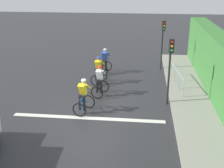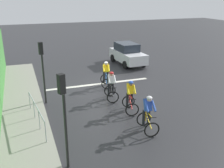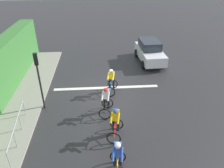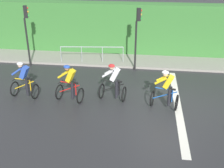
% 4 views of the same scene
% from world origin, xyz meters
% --- Properties ---
extents(ground_plane, '(80.00, 80.00, 0.00)m').
position_xyz_m(ground_plane, '(0.00, 0.00, 0.00)').
color(ground_plane, '#28282B').
extents(sidewalk_kerb, '(2.80, 18.29, 0.12)m').
position_xyz_m(sidewalk_kerb, '(5.25, 2.00, 0.06)').
color(sidewalk_kerb, gray).
rests_on(sidewalk_kerb, ground).
extents(road_marking_stop_line, '(7.00, 0.30, 0.01)m').
position_xyz_m(road_marking_stop_line, '(0.00, -0.54, 0.00)').
color(road_marking_stop_line, silver).
rests_on(road_marking_stop_line, ground).
extents(cyclist_lead, '(0.82, 1.16, 1.66)m').
position_xyz_m(cyclist_lead, '(-0.11, 6.12, 0.80)').
color(cyclist_lead, black).
rests_on(cyclist_lead, ground).
extents(cyclist_second, '(0.91, 1.21, 1.66)m').
position_xyz_m(cyclist_second, '(-0.21, 4.05, 0.80)').
color(cyclist_second, black).
rests_on(cyclist_second, ground).
extents(cyclist_mid, '(0.87, 1.19, 1.66)m').
position_xyz_m(cyclist_mid, '(0.14, 2.22, 0.80)').
color(cyclist_mid, black).
rests_on(cyclist_mid, ground).
extents(cyclist_fourth, '(0.92, 1.21, 1.66)m').
position_xyz_m(cyclist_fourth, '(-0.30, 0.01, 0.80)').
color(cyclist_fourth, black).
rests_on(cyclist_fourth, ground).
extents(car_white, '(2.03, 4.17, 1.76)m').
position_xyz_m(car_white, '(-3.85, -4.73, 0.87)').
color(car_white, silver).
rests_on(car_white, ground).
extents(traffic_light_near_crossing, '(0.23, 0.31, 3.34)m').
position_xyz_m(traffic_light_near_crossing, '(3.70, 1.42, 2.22)').
color(traffic_light_near_crossing, black).
rests_on(traffic_light_near_crossing, ground).
extents(traffic_light_far_junction, '(0.26, 0.30, 3.34)m').
position_xyz_m(traffic_light_far_junction, '(3.64, 7.37, 2.22)').
color(traffic_light_far_junction, black).
rests_on(traffic_light_far_junction, ground).
extents(pedestrian_railing_kerbside, '(0.44, 3.59, 1.03)m').
position_xyz_m(pedestrian_railing_kerbside, '(4.35, 3.98, 0.79)').
color(pedestrian_railing_kerbside, '#999EA3').
rests_on(pedestrian_railing_kerbside, ground).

